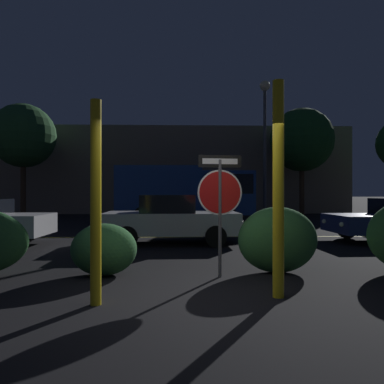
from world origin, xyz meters
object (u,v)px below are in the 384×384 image
at_px(yellow_pole_right, 278,189).
at_px(passing_car_2, 171,219).
at_px(stop_sign, 220,193).
at_px(hedge_bush_2, 278,240).
at_px(yellow_pole_left, 96,202).
at_px(hedge_bush_1, 104,249).
at_px(street_lamp, 265,123).
at_px(delivery_truck, 188,191).
at_px(tree_0, 302,140).
at_px(tree_1, 23,136).

bearing_deg(yellow_pole_right, passing_car_2, 106.18).
relative_size(stop_sign, hedge_bush_2, 1.45).
xyz_separation_m(yellow_pole_left, hedge_bush_1, (-0.25, 1.80, -0.91)).
bearing_deg(yellow_pole_right, street_lamp, 77.88).
height_order(stop_sign, delivery_truck, delivery_truck).
distance_m(yellow_pole_left, street_lamp, 15.66).
bearing_deg(yellow_pole_right, yellow_pole_left, -173.70).
bearing_deg(delivery_truck, hedge_bush_1, -7.55).
bearing_deg(street_lamp, tree_0, 54.14).
distance_m(delivery_truck, tree_0, 9.63).
height_order(hedge_bush_1, tree_0, tree_0).
bearing_deg(tree_1, hedge_bush_1, -63.35).
bearing_deg(tree_1, stop_sign, -58.15).
height_order(stop_sign, passing_car_2, stop_sign).
distance_m(hedge_bush_2, passing_car_2, 4.70).
relative_size(passing_car_2, tree_1, 0.58).
relative_size(stop_sign, hedge_bush_1, 1.82).
bearing_deg(delivery_truck, passing_car_2, -4.15).
xyz_separation_m(stop_sign, hedge_bush_2, (1.13, 0.32, -0.89)).
height_order(stop_sign, hedge_bush_2, stop_sign).
xyz_separation_m(passing_car_2, street_lamp, (4.68, 8.05, 4.39)).
bearing_deg(hedge_bush_2, hedge_bush_1, -177.88).
distance_m(passing_car_2, tree_1, 16.01).
bearing_deg(tree_0, delivery_truck, -146.80).
distance_m(passing_car_2, street_lamp, 10.30).
bearing_deg(tree_0, stop_sign, -112.50).
xyz_separation_m(passing_car_2, delivery_truck, (0.69, 8.04, 0.88)).
xyz_separation_m(yellow_pole_right, delivery_truck, (-1.01, 13.88, 0.04)).
bearing_deg(yellow_pole_left, delivery_truck, 83.77).
distance_m(street_lamp, tree_1, 14.69).
height_order(stop_sign, yellow_pole_right, yellow_pole_right).
relative_size(yellow_pole_left, hedge_bush_2, 1.84).
distance_m(stop_sign, yellow_pole_left, 2.45).
xyz_separation_m(hedge_bush_1, tree_1, (-8.30, 16.54, 4.54)).
bearing_deg(yellow_pole_left, tree_0, 64.53).
distance_m(hedge_bush_1, passing_car_2, 4.46).
relative_size(hedge_bush_1, hedge_bush_2, 0.80).
xyz_separation_m(yellow_pole_left, hedge_bush_2, (2.97, 1.92, -0.76)).
distance_m(hedge_bush_2, tree_0, 18.75).
bearing_deg(delivery_truck, yellow_pole_right, 4.88).
distance_m(yellow_pole_left, delivery_truck, 14.25).
bearing_deg(hedge_bush_2, passing_car_2, 116.74).
bearing_deg(passing_car_2, tree_1, -143.73).
bearing_deg(hedge_bush_2, street_lamp, 78.19).
height_order(yellow_pole_left, tree_0, tree_0).
bearing_deg(street_lamp, hedge_bush_2, -101.81).
relative_size(hedge_bush_1, street_lamp, 0.16).
distance_m(stop_sign, passing_car_2, 4.69).
xyz_separation_m(street_lamp, tree_1, (-14.09, 4.17, -0.10)).
bearing_deg(yellow_pole_left, hedge_bush_1, 98.02).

